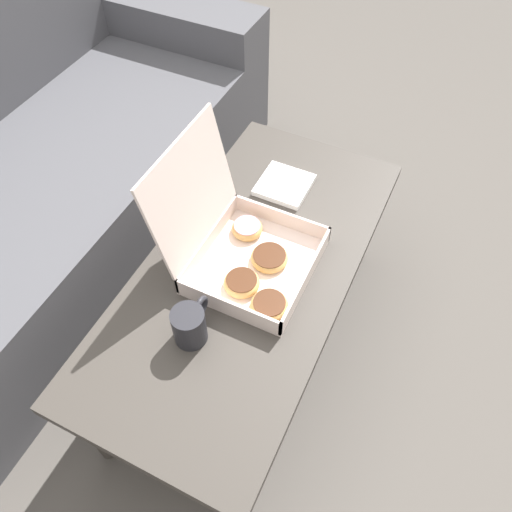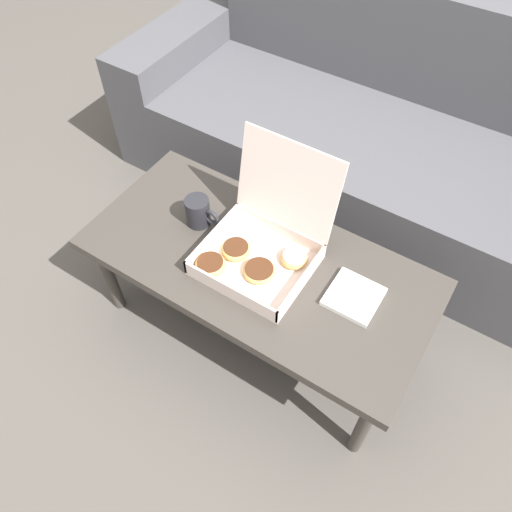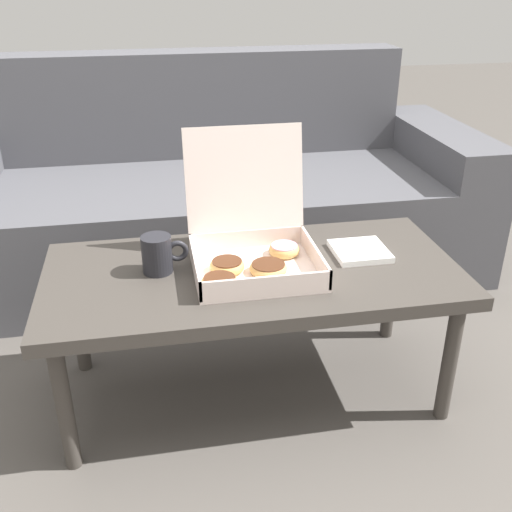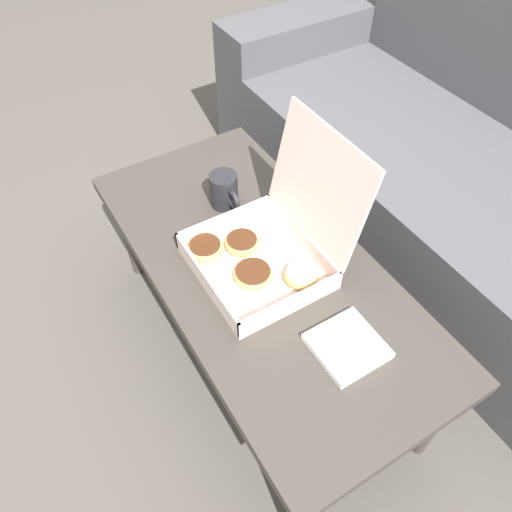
# 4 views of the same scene
# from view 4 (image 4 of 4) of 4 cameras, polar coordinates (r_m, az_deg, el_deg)

# --- Properties ---
(ground_plane) EXTENTS (12.00, 12.00, 0.00)m
(ground_plane) POSITION_cam_4_polar(r_m,az_deg,el_deg) (1.76, 3.30, -8.78)
(ground_plane) COLOR #514C47
(couch) EXTENTS (2.24, 0.87, 0.88)m
(couch) POSITION_cam_4_polar(r_m,az_deg,el_deg) (1.99, 24.28, 7.28)
(couch) COLOR #4C4C51
(couch) RESTS_ON ground_plane
(coffee_table) EXTENTS (1.19, 0.56, 0.44)m
(coffee_table) POSITION_cam_4_polar(r_m,az_deg,el_deg) (1.41, 0.53, -2.02)
(coffee_table) COLOR #3D3833
(coffee_table) RESTS_ON ground_plane
(pastry_box) EXTENTS (0.35, 0.38, 0.37)m
(pastry_box) POSITION_cam_4_polar(r_m,az_deg,el_deg) (1.34, 1.01, 1.24)
(pastry_box) COLOR silver
(pastry_box) RESTS_ON coffee_table
(coffee_mug) EXTENTS (0.13, 0.09, 0.11)m
(coffee_mug) POSITION_cam_4_polar(r_m,az_deg,el_deg) (1.51, -3.61, 7.46)
(coffee_mug) COLOR #232328
(coffee_mug) RESTS_ON coffee_table
(napkin_stack) EXTENTS (0.16, 0.16, 0.02)m
(napkin_stack) POSITION_cam_4_polar(r_m,az_deg,el_deg) (1.24, 10.38, -10.08)
(napkin_stack) COLOR white
(napkin_stack) RESTS_ON coffee_table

